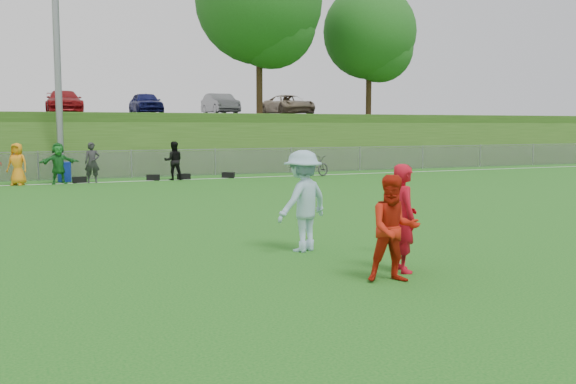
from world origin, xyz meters
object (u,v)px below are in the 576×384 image
player_red_center (394,229)px  player_blue (303,201)px  player_red_left (404,218)px  recycling_bin (64,172)px  frisbee (396,194)px  bicycle (313,166)px

player_red_center → player_blue: 2.77m
player_blue → player_red_left: bearing=84.7°
player_red_left → player_red_center: 0.76m
player_blue → recycling_bin: 18.11m
player_blue → recycling_bin: (-3.05, 17.85, -0.54)m
frisbee → player_blue: bearing=146.4°
player_blue → frisbee: size_ratio=7.79×
frisbee → bicycle: (6.43, 17.02, -0.65)m
player_red_center → recycling_bin: bearing=116.2°
recycling_bin → player_blue: bearing=-80.3°
player_blue → frisbee: 1.75m
frisbee → recycling_bin: (-4.49, 18.81, -0.71)m
player_red_left → player_blue: 2.36m
player_blue → recycling_bin: size_ratio=2.29×
player_red_center → recycling_bin: 20.87m
recycling_bin → bicycle: 11.07m
player_red_left → player_red_center: size_ratio=1.07×
bicycle → player_red_center: bearing=140.5°
player_blue → bicycle: (7.87, 16.06, -0.48)m
player_red_center → frisbee: player_red_center is taller
player_red_center → player_blue: bearing=112.7°
player_red_center → player_blue: size_ratio=0.86×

